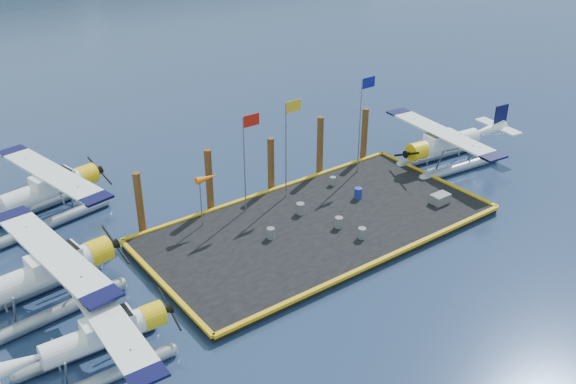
% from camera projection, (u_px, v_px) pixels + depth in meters
% --- Properties ---
extents(ground, '(4000.00, 4000.00, 0.00)m').
position_uv_depth(ground, '(318.00, 229.00, 37.46)').
color(ground, '#162744').
rests_on(ground, ground).
extents(dock, '(20.00, 10.00, 0.40)m').
position_uv_depth(dock, '(318.00, 226.00, 37.36)').
color(dock, black).
rests_on(dock, ground).
extents(dock_bumpers, '(20.25, 10.25, 0.18)m').
position_uv_depth(dock_bumpers, '(318.00, 222.00, 37.23)').
color(dock_bumpers, '#DBA00C').
rests_on(dock_bumpers, dock).
extents(seaplane_a, '(8.39, 9.24, 3.29)m').
position_uv_depth(seaplane_a, '(101.00, 339.00, 26.75)').
color(seaplane_a, '#90979D').
rests_on(seaplane_a, ground).
extents(seaplane_b, '(9.70, 10.70, 3.79)m').
position_uv_depth(seaplane_b, '(48.00, 275.00, 30.45)').
color(seaplane_b, '#90979D').
rests_on(seaplane_b, ground).
extents(seaplane_c, '(9.76, 10.64, 3.76)m').
position_uv_depth(seaplane_c, '(48.00, 193.00, 38.02)').
color(seaplane_c, '#90979D').
rests_on(seaplane_c, ground).
extents(seaplane_d, '(9.34, 10.30, 3.65)m').
position_uv_depth(seaplane_d, '(445.00, 146.00, 44.28)').
color(seaplane_d, '#90979D').
rests_on(seaplane_d, ground).
extents(drum_0, '(0.45, 0.45, 0.63)m').
position_uv_depth(drum_0, '(271.00, 233.00, 35.67)').
color(drum_0, slate).
rests_on(drum_0, dock).
extents(drum_1, '(0.45, 0.45, 0.64)m').
position_uv_depth(drum_1, '(362.00, 233.00, 35.67)').
color(drum_1, slate).
rests_on(drum_1, dock).
extents(drum_2, '(0.49, 0.49, 0.69)m').
position_uv_depth(drum_2, '(358.00, 193.00, 39.87)').
color(drum_2, navy).
rests_on(drum_2, dock).
extents(drum_3, '(0.46, 0.46, 0.64)m').
position_uv_depth(drum_3, '(339.00, 222.00, 36.72)').
color(drum_3, slate).
rests_on(drum_3, dock).
extents(drum_4, '(0.39, 0.39, 0.55)m').
position_uv_depth(drum_4, '(333.00, 181.00, 41.53)').
color(drum_4, slate).
rests_on(drum_4, dock).
extents(drum_5, '(0.49, 0.49, 0.69)m').
position_uv_depth(drum_5, '(300.00, 209.00, 38.12)').
color(drum_5, slate).
rests_on(drum_5, dock).
extents(crate, '(1.16, 0.77, 0.58)m').
position_uv_depth(crate, '(440.00, 199.00, 39.36)').
color(crate, slate).
rests_on(crate, dock).
extents(flagpole_red, '(1.14, 0.08, 6.00)m').
position_uv_depth(flagpole_red, '(247.00, 149.00, 36.92)').
color(flagpole_red, gray).
rests_on(flagpole_red, dock).
extents(flagpole_yellow, '(1.14, 0.08, 6.20)m').
position_uv_depth(flagpole_yellow, '(289.00, 135.00, 38.45)').
color(flagpole_yellow, gray).
rests_on(flagpole_yellow, dock).
extents(flagpole_blue, '(1.14, 0.08, 6.50)m').
position_uv_depth(flagpole_blue, '(363.00, 111.00, 41.54)').
color(flagpole_blue, gray).
rests_on(flagpole_blue, dock).
extents(windsock, '(1.40, 0.44, 3.12)m').
position_uv_depth(windsock, '(207.00, 179.00, 36.02)').
color(windsock, gray).
rests_on(windsock, dock).
extents(piling_0, '(0.44, 0.44, 4.00)m').
position_uv_depth(piling_0, '(140.00, 205.00, 35.89)').
color(piling_0, '#4A2B15').
rests_on(piling_0, ground).
extents(piling_1, '(0.44, 0.44, 4.20)m').
position_uv_depth(piling_1, '(209.00, 182.00, 38.22)').
color(piling_1, '#4A2B15').
rests_on(piling_1, ground).
extents(piling_2, '(0.44, 0.44, 3.80)m').
position_uv_depth(piling_2, '(271.00, 166.00, 40.69)').
color(piling_2, '#4A2B15').
rests_on(piling_2, ground).
extents(piling_3, '(0.44, 0.44, 4.30)m').
position_uv_depth(piling_3, '(320.00, 147.00, 42.69)').
color(piling_3, '#4A2B15').
rests_on(piling_3, ground).
extents(piling_4, '(0.44, 0.44, 4.00)m').
position_uv_depth(piling_4, '(364.00, 136.00, 44.87)').
color(piling_4, '#4A2B15').
rests_on(piling_4, ground).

